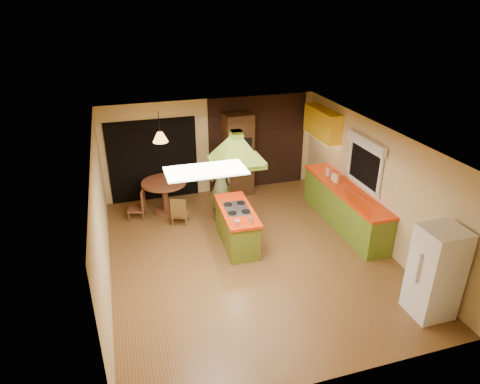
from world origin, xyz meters
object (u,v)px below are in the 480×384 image
object	(u,v)px
kitchen_island	(237,226)
man	(220,186)
refrigerator	(436,272)
dining_table	(165,191)
wall_oven	(238,155)
canister_large	(329,172)

from	to	relation	value
kitchen_island	man	size ratio (longest dim) A/B	1.00
refrigerator	dining_table	world-z (taller)	refrigerator
dining_table	man	bearing A→B (deg)	-30.99
refrigerator	kitchen_island	bearing A→B (deg)	128.97
wall_oven	dining_table	bearing A→B (deg)	-168.35
man	canister_large	world-z (taller)	man
man	kitchen_island	bearing A→B (deg)	82.64
wall_oven	kitchen_island	bearing A→B (deg)	-110.25
kitchen_island	dining_table	size ratio (longest dim) A/B	1.55
kitchen_island	man	xyz separation A→B (m)	(-0.05, 1.16, 0.41)
dining_table	refrigerator	bearing A→B (deg)	-52.81
kitchen_island	canister_large	xyz separation A→B (m)	(2.51, 0.83, 0.60)
kitchen_island	canister_large	bearing A→B (deg)	20.77
canister_large	refrigerator	bearing A→B (deg)	-90.84
man	wall_oven	world-z (taller)	wall_oven
canister_large	dining_table	bearing A→B (deg)	164.36
man	refrigerator	xyz separation A→B (m)	(2.51, -4.16, -0.03)
canister_large	man	bearing A→B (deg)	172.59
kitchen_island	man	bearing A→B (deg)	94.95
kitchen_island	refrigerator	distance (m)	3.90
man	canister_large	distance (m)	2.59
refrigerator	canister_large	size ratio (longest dim) A/B	8.24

